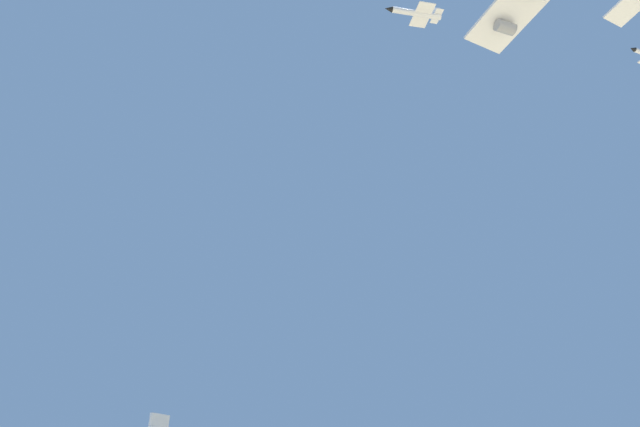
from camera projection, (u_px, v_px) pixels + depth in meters
chase_jet_trailing at (416, 13)px, 133.97m from camera, size 12.99×12.67×4.00m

